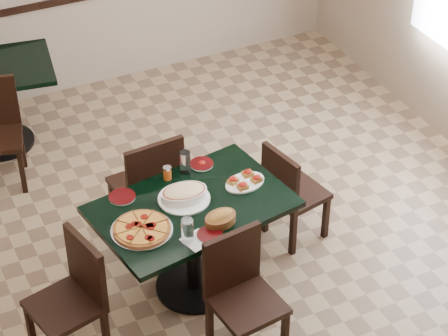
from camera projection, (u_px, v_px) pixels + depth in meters
name	position (u px, v px, depth m)	size (l,w,h in m)	color
floor	(211.00, 262.00, 6.31)	(5.50, 5.50, 0.00)	#927854
main_table	(192.00, 226.00, 5.77)	(1.37, 0.99, 0.75)	black
chair_far	(150.00, 184.00, 6.20)	(0.47, 0.47, 0.94)	black
chair_near	(241.00, 289.00, 5.41)	(0.45, 0.45, 0.87)	black
chair_right	(290.00, 190.00, 6.27)	(0.44, 0.44, 0.81)	black
chair_left	(74.00, 293.00, 5.39)	(0.49, 0.49, 0.86)	black
pepperoni_pizza	(142.00, 229.00, 5.44)	(0.39, 0.39, 0.04)	silver
lasagna_casserole	(184.00, 194.00, 5.67)	(0.34, 0.34, 0.09)	white
bread_basket	(220.00, 218.00, 5.48)	(0.24, 0.19, 0.09)	brown
bruschetta_platter	(245.00, 181.00, 5.82)	(0.32, 0.25, 0.05)	white
side_plate_near	(210.00, 235.00, 5.41)	(0.17, 0.17, 0.02)	white
side_plate_far_r	(202.00, 164.00, 6.00)	(0.16, 0.16, 0.03)	white
side_plate_far_l	(122.00, 197.00, 5.71)	(0.18, 0.18, 0.02)	white
napkin_setting	(197.00, 240.00, 5.38)	(0.20, 0.20, 0.01)	silver
water_glass_a	(185.00, 162.00, 5.89)	(0.07, 0.07, 0.16)	silver
water_glass_b	(187.00, 231.00, 5.32)	(0.08, 0.08, 0.17)	silver
pepper_shaker	(167.00, 173.00, 5.85)	(0.06, 0.06, 0.10)	#B54E13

